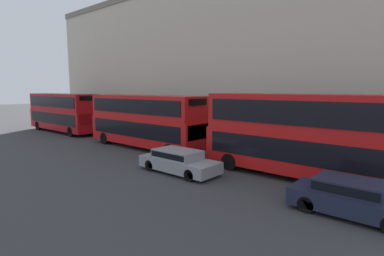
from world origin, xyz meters
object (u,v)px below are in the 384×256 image
at_px(car_hatchback, 179,160).
at_px(bus_third_in_queue, 63,111).
at_px(bus_leading, 307,133).
at_px(bus_second_in_queue, 145,119).
at_px(car_dark_sedan, 351,196).

bearing_deg(car_hatchback, bus_third_in_queue, 80.56).
bearing_deg(bus_leading, bus_second_in_queue, 90.00).
distance_m(car_dark_sedan, car_hatchback, 8.85).
bearing_deg(car_dark_sedan, car_hatchback, 90.00).
bearing_deg(car_dark_sedan, bus_third_in_queue, 83.38).
distance_m(bus_third_in_queue, car_dark_sedan, 29.53).
distance_m(bus_second_in_queue, bus_third_in_queue, 13.57).
bearing_deg(car_dark_sedan, bus_second_in_queue, 77.79).
distance_m(bus_third_in_queue, car_hatchback, 20.79).
distance_m(bus_leading, bus_second_in_queue, 12.80).
bearing_deg(bus_third_in_queue, bus_second_in_queue, -90.00).
height_order(bus_second_in_queue, car_hatchback, bus_second_in_queue).
height_order(car_dark_sedan, car_hatchback, car_dark_sedan).
distance_m(bus_leading, car_hatchback, 7.05).
bearing_deg(bus_second_in_queue, car_dark_sedan, -102.21).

